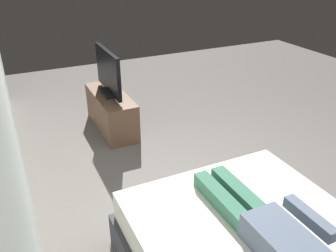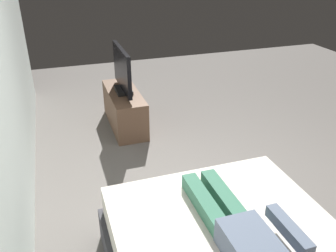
{
  "view_description": "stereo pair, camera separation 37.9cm",
  "coord_description": "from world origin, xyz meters",
  "px_view_note": "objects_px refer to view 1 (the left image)",
  "views": [
    {
      "loc": [
        -2.24,
        1.71,
        2.23
      ],
      "look_at": [
        0.48,
        0.41,
        0.69
      ],
      "focal_mm": 37.75,
      "sensor_mm": 36.0,
      "label": 1
    },
    {
      "loc": [
        -2.38,
        1.36,
        2.23
      ],
      "look_at": [
        0.48,
        0.41,
        0.69
      ],
      "focal_mm": 37.75,
      "sensor_mm": 36.0,
      "label": 2
    }
  ],
  "objects_px": {
    "tv_stand": "(111,112)",
    "tv": "(108,73)",
    "person": "(269,229)",
    "remote": "(298,206)"
  },
  "relations": [
    {
      "from": "tv_stand",
      "to": "tv",
      "type": "relative_size",
      "value": 1.25
    },
    {
      "from": "person",
      "to": "tv_stand",
      "type": "bearing_deg",
      "value": 2.82
    },
    {
      "from": "person",
      "to": "remote",
      "type": "xyz_separation_m",
      "value": [
        0.15,
        -0.4,
        -0.07
      ]
    },
    {
      "from": "remote",
      "to": "tv",
      "type": "height_order",
      "value": "tv"
    },
    {
      "from": "person",
      "to": "remote",
      "type": "height_order",
      "value": "person"
    },
    {
      "from": "person",
      "to": "remote",
      "type": "bearing_deg",
      "value": -69.53
    },
    {
      "from": "person",
      "to": "tv",
      "type": "distance_m",
      "value": 2.96
    },
    {
      "from": "remote",
      "to": "tv",
      "type": "xyz_separation_m",
      "value": [
        2.8,
        0.55,
        0.24
      ]
    },
    {
      "from": "remote",
      "to": "tv_stand",
      "type": "relative_size",
      "value": 0.14
    },
    {
      "from": "person",
      "to": "tv_stand",
      "type": "height_order",
      "value": "person"
    }
  ]
}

